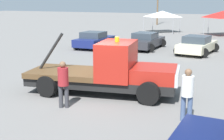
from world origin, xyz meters
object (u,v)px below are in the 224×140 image
object	(u,v)px
person_at_hood	(63,81)
parked_car_navy	(94,40)
parked_car_charcoal	(146,41)
canopy_tent_white	(162,14)
canopy_tent_red	(223,14)
person_near_truck	(187,91)
parked_car_cream	(197,45)
tow_truck	(110,72)

from	to	relation	value
person_at_hood	parked_car_navy	xyz separation A→B (m)	(-5.90, 13.47, -0.35)
parked_car_charcoal	canopy_tent_white	xyz separation A→B (m)	(-2.53, 13.58, 1.57)
canopy_tent_red	person_near_truck	bearing A→B (deg)	-86.52
person_at_hood	canopy_tent_white	world-z (taller)	canopy_tent_white
person_at_hood	parked_car_charcoal	size ratio (longest dim) A/B	0.38
canopy_tent_red	parked_car_charcoal	bearing A→B (deg)	-109.71
parked_car_cream	canopy_tent_red	world-z (taller)	canopy_tent_red
parked_car_navy	person_near_truck	bearing A→B (deg)	-143.18
tow_truck	canopy_tent_white	size ratio (longest dim) A/B	1.80
tow_truck	parked_car_charcoal	bearing A→B (deg)	91.45
person_at_hood	parked_car_navy	distance (m)	14.71
parked_car_navy	parked_car_charcoal	world-z (taller)	same
tow_truck	person_at_hood	distance (m)	2.40
tow_truck	canopy_tent_red	bearing A→B (deg)	75.01
person_near_truck	canopy_tent_red	bearing A→B (deg)	2.53
parked_car_navy	parked_car_cream	bearing A→B (deg)	-87.95
parked_car_charcoal	parked_car_cream	size ratio (longest dim) A/B	1.03
tow_truck	parked_car_navy	bearing A→B (deg)	110.21
person_near_truck	parked_car_charcoal	bearing A→B (deg)	22.75
person_near_truck	parked_car_cream	size ratio (longest dim) A/B	0.39
parked_car_charcoal	canopy_tent_red	world-z (taller)	canopy_tent_red
parked_car_navy	canopy_tent_white	world-z (taller)	canopy_tent_white
canopy_tent_white	canopy_tent_red	distance (m)	7.14
tow_truck	parked_car_cream	bearing A→B (deg)	72.00
person_near_truck	person_at_hood	size ratio (longest dim) A/B	1.01
parked_car_cream	canopy_tent_red	bearing A→B (deg)	5.38
tow_truck	parked_car_cream	xyz separation A→B (m)	(1.51, 11.73, -0.30)
person_at_hood	canopy_tent_red	size ratio (longest dim) A/B	0.49
parked_car_charcoal	parked_car_cream	xyz separation A→B (m)	(4.17, -0.68, -0.00)
tow_truck	parked_car_cream	size ratio (longest dim) A/B	1.47
person_at_hood	parked_car_charcoal	bearing A→B (deg)	160.62
tow_truck	person_near_truck	xyz separation A→B (m)	(3.53, -1.71, 0.07)
person_near_truck	canopy_tent_red	xyz separation A→B (m)	(-1.63, 26.85, 1.33)
canopy_tent_red	parked_car_navy	bearing A→B (deg)	-121.68
person_near_truck	person_at_hood	distance (m)	4.37
parked_car_cream	canopy_tent_white	xyz separation A→B (m)	(-6.70, 14.26, 1.57)
tow_truck	canopy_tent_red	size ratio (longest dim) A/B	1.84
person_at_hood	canopy_tent_white	size ratio (longest dim) A/B	0.47
tow_truck	parked_car_charcoal	xyz separation A→B (m)	(-2.67, 12.41, -0.29)
parked_car_cream	canopy_tent_white	size ratio (longest dim) A/B	1.23
tow_truck	person_at_hood	bearing A→B (deg)	-120.31
parked_car_cream	canopy_tent_white	distance (m)	15.84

